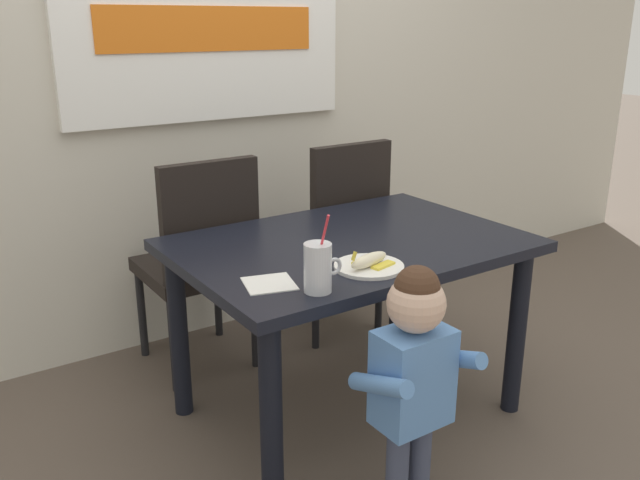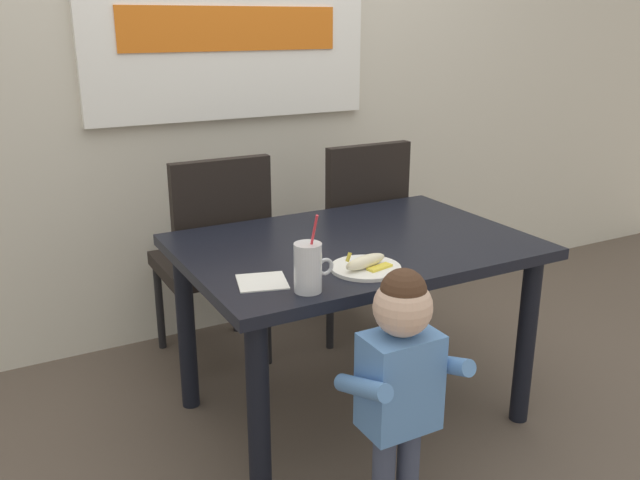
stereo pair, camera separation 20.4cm
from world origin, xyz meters
name	(u,v)px [view 1 (the left image)]	position (x,y,z in m)	size (l,w,h in m)	color
ground_plane	(347,410)	(0.00, 0.00, 0.00)	(24.00, 24.00, 0.00)	brown
back_wall	(214,28)	(0.00, 1.07, 1.45)	(6.40, 0.17, 2.90)	beige
dining_table	(350,267)	(0.00, 0.00, 0.61)	(1.25, 0.87, 0.72)	black
dining_chair_left	(201,254)	(-0.32, 0.63, 0.54)	(0.44, 0.45, 0.96)	black
dining_chair_right	(336,227)	(0.38, 0.63, 0.54)	(0.44, 0.44, 0.96)	black
toddler_standing	(413,367)	(-0.20, -0.59, 0.53)	(0.33, 0.24, 0.84)	#3F4760
milk_cup	(318,270)	(-0.37, -0.34, 0.78)	(0.13, 0.09, 0.25)	silver
snack_plate	(369,266)	(-0.12, -0.27, 0.72)	(0.23, 0.23, 0.01)	white
peeled_banana	(369,260)	(-0.13, -0.28, 0.75)	(0.18, 0.12, 0.07)	#F4EAC6
paper_napkin	(269,284)	(-0.46, -0.21, 0.72)	(0.15, 0.15, 0.00)	white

